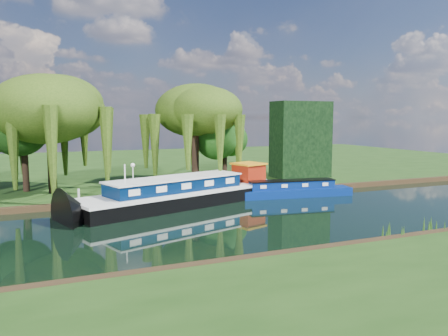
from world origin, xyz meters
name	(u,v)px	position (x,y,z in m)	size (l,w,h in m)	color
ground	(159,229)	(0.00, 0.00, 0.00)	(120.00, 120.00, 0.00)	black
far_bank	(95,167)	(0.00, 34.00, 0.23)	(120.00, 52.00, 0.45)	#17330D
dutch_barge	(188,193)	(3.95, 6.48, 0.91)	(17.82, 9.13, 3.68)	black
narrowboat	(292,190)	(13.24, 6.26, 0.56)	(10.86, 3.26, 1.56)	navy
white_cruiser	(285,196)	(12.86, 6.65, 0.00)	(2.00, 2.31, 1.22)	silver
willow_left	(49,111)	(-5.70, 13.49, 7.28)	(7.85, 7.85, 9.40)	black
willow_right	(195,118)	(6.97, 13.38, 6.76)	(7.10, 7.10, 8.65)	black
tree_far_mid	(23,129)	(-7.79, 15.13, 5.84)	(4.77, 4.77, 7.80)	black
tree_far_right	(225,136)	(10.47, 14.47, 4.98)	(4.01, 4.01, 6.57)	black
conifer_hedge	(301,139)	(19.00, 14.00, 4.45)	(6.00, 3.00, 8.00)	black
lamppost	(133,170)	(0.50, 10.50, 2.42)	(0.36, 0.36, 2.56)	silver
mooring_posts	(126,192)	(-0.50, 8.40, 0.95)	(19.16, 0.16, 1.00)	silver
reeds_near	(327,240)	(6.87, -7.57, 0.55)	(33.70, 1.50, 1.10)	#214512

